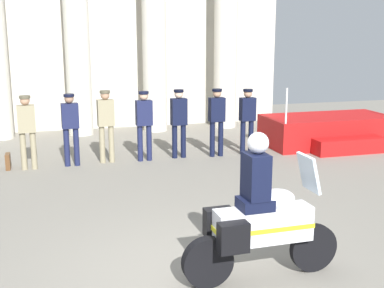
# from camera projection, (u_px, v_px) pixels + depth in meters

# --- Properties ---
(ground_plane) EXTENTS (28.00, 28.00, 0.00)m
(ground_plane) POSITION_uv_depth(u_px,v_px,m) (194.00, 276.00, 6.47)
(ground_plane) COLOR gray
(colonnade_backdrop) EXTENTS (11.06, 1.58, 7.43)m
(colonnade_backdrop) POSITION_uv_depth(u_px,v_px,m) (113.00, 5.00, 15.36)
(colonnade_backdrop) COLOR beige
(colonnade_backdrop) RESTS_ON ground_plane
(reviewing_stand) EXTENTS (3.46, 2.19, 1.70)m
(reviewing_stand) POSITION_uv_depth(u_px,v_px,m) (329.00, 131.00, 13.85)
(reviewing_stand) COLOR #B71414
(reviewing_stand) RESTS_ON ground_plane
(officer_in_row_0) EXTENTS (0.39, 0.24, 1.68)m
(officer_in_row_0) POSITION_uv_depth(u_px,v_px,m) (27.00, 126.00, 11.26)
(officer_in_row_0) COLOR gray
(officer_in_row_0) RESTS_ON ground_plane
(officer_in_row_1) EXTENTS (0.39, 0.24, 1.68)m
(officer_in_row_1) POSITION_uv_depth(u_px,v_px,m) (70.00, 124.00, 11.57)
(officer_in_row_1) COLOR #191E42
(officer_in_row_1) RESTS_ON ground_plane
(officer_in_row_2) EXTENTS (0.39, 0.24, 1.72)m
(officer_in_row_2) POSITION_uv_depth(u_px,v_px,m) (106.00, 120.00, 11.86)
(officer_in_row_2) COLOR gray
(officer_in_row_2) RESTS_ON ground_plane
(officer_in_row_3) EXTENTS (0.39, 0.24, 1.68)m
(officer_in_row_3) POSITION_uv_depth(u_px,v_px,m) (144.00, 120.00, 12.03)
(officer_in_row_3) COLOR #191E42
(officer_in_row_3) RESTS_ON ground_plane
(officer_in_row_4) EXTENTS (0.39, 0.24, 1.69)m
(officer_in_row_4) POSITION_uv_depth(u_px,v_px,m) (179.00, 118.00, 12.32)
(officer_in_row_4) COLOR black
(officer_in_row_4) RESTS_ON ground_plane
(officer_in_row_5) EXTENTS (0.39, 0.24, 1.69)m
(officer_in_row_5) POSITION_uv_depth(u_px,v_px,m) (217.00, 117.00, 12.47)
(officer_in_row_5) COLOR black
(officer_in_row_5) RESTS_ON ground_plane
(officer_in_row_6) EXTENTS (0.39, 0.24, 1.66)m
(officer_in_row_6) POSITION_uv_depth(u_px,v_px,m) (247.00, 116.00, 12.70)
(officer_in_row_6) COLOR black
(officer_in_row_6) RESTS_ON ground_plane
(motorcycle_with_rider) EXTENTS (2.09, 0.71, 1.90)m
(motorcycle_with_rider) POSITION_uv_depth(u_px,v_px,m) (258.00, 220.00, 6.23)
(motorcycle_with_rider) COLOR black
(motorcycle_with_rider) RESTS_ON ground_plane
(briefcase_on_ground) EXTENTS (0.10, 0.32, 0.36)m
(briefcase_on_ground) POSITION_uv_depth(u_px,v_px,m) (8.00, 161.00, 11.45)
(briefcase_on_ground) COLOR brown
(briefcase_on_ground) RESTS_ON ground_plane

